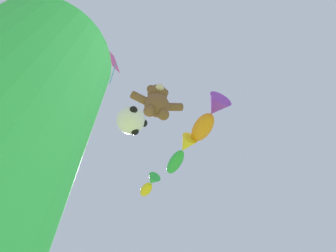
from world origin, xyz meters
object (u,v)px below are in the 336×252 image
Objects in this scene: fish_kite_goldfin at (149,185)px; fish_kite_tangerine at (209,117)px; diamond_kite at (113,63)px; fish_kite_emerald at (181,153)px; teddy_bear_kite at (157,102)px; soccer_ball_kite at (131,120)px.

fish_kite_tangerine is at bearing -72.30° from fish_kite_goldfin.
fish_kite_goldfin is 0.53× the size of diamond_kite.
fish_kite_tangerine is 1.05× the size of fish_kite_emerald.
diamond_kite reaches higher than fish_kite_tangerine.
teddy_bear_kite is 4.24m from diamond_kite.
fish_kite_goldfin is (-0.90, 2.59, 0.18)m from fish_kite_emerald.
soccer_ball_kite is 5.70m from diamond_kite.
diamond_kite reaches higher than soccer_ball_kite.
soccer_ball_kite is 0.38× the size of fish_kite_tangerine.
fish_kite_emerald is (2.92, 3.75, 4.01)m from soccer_ball_kite.
fish_kite_tangerine is at bearing 26.03° from teddy_bear_kite.
soccer_ball_kite is 0.32× the size of diamond_kite.
fish_kite_tangerine is (3.57, 1.49, 4.13)m from soccer_ball_kite.
diamond_kite is (-4.14, -3.01, 1.51)m from fish_kite_emerald.
fish_kite_emerald is 5.34m from diamond_kite.
teddy_bear_kite is 0.81× the size of fish_kite_emerald.
soccer_ball_kite is 7.86m from fish_kite_goldfin.
fish_kite_tangerine is at bearing -74.06° from fish_kite_emerald.
soccer_ball_kite is at bearing -127.94° from fish_kite_emerald.
diamond_kite is (-3.24, -5.59, 1.33)m from fish_kite_goldfin.
fish_kite_emerald is at bearing 35.96° from diamond_kite.
fish_kite_emerald is at bearing 52.06° from soccer_ball_kite.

